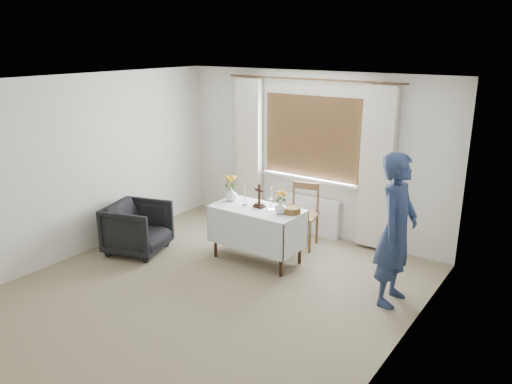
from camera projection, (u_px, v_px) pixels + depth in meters
ground at (207, 293)px, 6.02m from camera, size 5.00×5.00×0.00m
altar_table at (257, 234)px, 6.81m from camera, size 1.24×0.64×0.76m
wooden_chair at (302, 216)px, 7.26m from camera, size 0.52×0.52×0.94m
armchair at (138, 228)px, 7.09m from camera, size 0.98×0.96×0.72m
person at (396, 230)px, 5.59m from camera, size 0.43×0.65×1.77m
radiator at (307, 214)px, 7.83m from camera, size 1.10×0.10×0.60m
wooden_cross at (259, 196)px, 6.68m from camera, size 0.16×0.12×0.32m
candlestick_left at (245, 195)px, 6.74m from camera, size 0.09×0.09×0.30m
candlestick_right at (271, 198)px, 6.57m from camera, size 0.10×0.10×0.32m
flower_vase_left at (231, 194)px, 6.99m from camera, size 0.23×0.23×0.19m
flower_vase_right at (281, 207)px, 6.47m from camera, size 0.18×0.18×0.17m
wicker_basket at (292, 210)px, 6.48m from camera, size 0.23×0.23×0.09m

